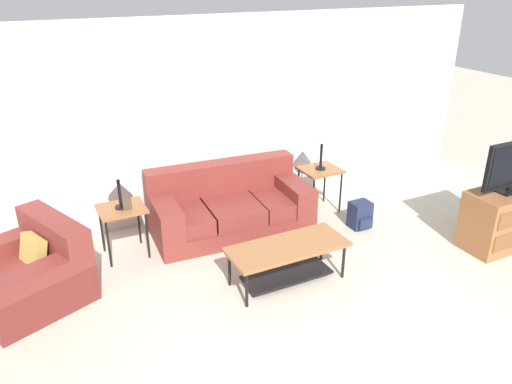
# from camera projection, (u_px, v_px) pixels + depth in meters

# --- Properties ---
(wall_back) EXTENTS (8.66, 0.06, 2.60)m
(wall_back) POSITION_uv_depth(u_px,v_px,m) (207.00, 119.00, 6.51)
(wall_back) COLOR silver
(wall_back) RESTS_ON ground_plane
(couch) EXTENTS (2.04, 1.10, 0.82)m
(couch) POSITION_uv_depth(u_px,v_px,m) (229.00, 208.00, 6.39)
(couch) COLOR maroon
(couch) RESTS_ON ground_plane
(armchair) EXTENTS (1.32, 1.35, 0.80)m
(armchair) POSITION_uv_depth(u_px,v_px,m) (30.00, 274.00, 5.02)
(armchair) COLOR maroon
(armchair) RESTS_ON ground_plane
(coffee_table) EXTENTS (1.28, 0.54, 0.44)m
(coffee_table) POSITION_uv_depth(u_px,v_px,m) (287.00, 255.00, 5.27)
(coffee_table) COLOR #935B33
(coffee_table) RESTS_ON ground_plane
(side_table_left) EXTENTS (0.52, 0.47, 0.61)m
(side_table_left) POSITION_uv_depth(u_px,v_px,m) (122.00, 213.00, 5.70)
(side_table_left) COLOR #935B33
(side_table_left) RESTS_ON ground_plane
(side_table_right) EXTENTS (0.52, 0.47, 0.61)m
(side_table_right) POSITION_uv_depth(u_px,v_px,m) (320.00, 174.00, 6.81)
(side_table_right) COLOR #935B33
(side_table_right) RESTS_ON ground_plane
(table_lamp_left) EXTENTS (0.31, 0.31, 0.63)m
(table_lamp_left) POSITION_uv_depth(u_px,v_px,m) (116.00, 166.00, 5.46)
(table_lamp_left) COLOR black
(table_lamp_left) RESTS_ON side_table_left
(table_lamp_right) EXTENTS (0.31, 0.31, 0.63)m
(table_lamp_right) POSITION_uv_depth(u_px,v_px,m) (322.00, 133.00, 6.57)
(table_lamp_right) COLOR black
(table_lamp_right) RESTS_ON side_table_right
(tv_console) EXTENTS (0.95, 0.51, 0.72)m
(tv_console) POSITION_uv_depth(u_px,v_px,m) (502.00, 219.00, 5.97)
(tv_console) COLOR #935B33
(tv_console) RESTS_ON ground_plane
(backpack) EXTENTS (0.26, 0.29, 0.35)m
(backpack) POSITION_uv_depth(u_px,v_px,m) (360.00, 215.00, 6.48)
(backpack) COLOR #1E2847
(backpack) RESTS_ON ground_plane
(picture_frame) EXTENTS (0.10, 0.04, 0.13)m
(picture_frame) POSITION_uv_depth(u_px,v_px,m) (127.00, 204.00, 5.61)
(picture_frame) COLOR #4C3828
(picture_frame) RESTS_ON side_table_left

